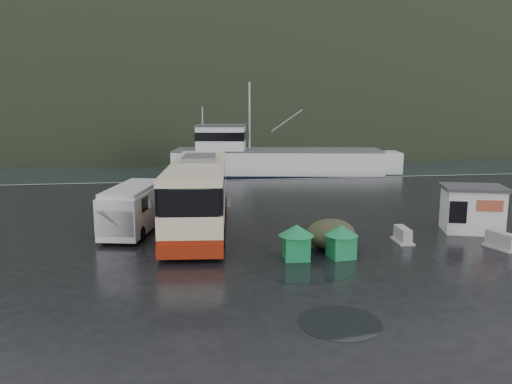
{
  "coord_description": "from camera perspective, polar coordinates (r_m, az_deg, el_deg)",
  "views": [
    {
      "loc": [
        -3.78,
        -22.16,
        6.44
      ],
      "look_at": [
        0.18,
        4.43,
        1.7
      ],
      "focal_mm": 35.0,
      "sensor_mm": 36.0,
      "label": 1
    }
  ],
  "objects": [
    {
      "name": "headland",
      "position": [
        272.59,
        -5.62,
        8.59
      ],
      "size": [
        780.0,
        540.0,
        570.0
      ],
      "primitive_type": "ellipsoid",
      "color": "black",
      "rests_on": "ground"
    },
    {
      "name": "ground",
      "position": [
        23.39,
        1.17,
        -5.99
      ],
      "size": [
        160.0,
        160.0,
        0.0
      ],
      "primitive_type": "plane",
      "color": "black",
      "rests_on": "ground"
    },
    {
      "name": "harbor_water",
      "position": [
        132.37,
        -6.87,
        7.13
      ],
      "size": [
        300.0,
        180.0,
        0.02
      ],
      "primitive_type": "cube",
      "color": "black",
      "rests_on": "ground"
    },
    {
      "name": "jersey_barrier_c",
      "position": [
        25.26,
        26.14,
        -5.82
      ],
      "size": [
        1.12,
        1.65,
        0.75
      ],
      "primitive_type": null,
      "rotation": [
        0.0,
        0.0,
        0.27
      ],
      "color": "#999993",
      "rests_on": "ground"
    },
    {
      "name": "jersey_barrier_a",
      "position": [
        24.35,
        9.27,
        -5.47
      ],
      "size": [
        0.92,
        1.64,
        0.79
      ],
      "primitive_type": null,
      "rotation": [
        0.0,
        0.0,
        -0.08
      ],
      "color": "#999993",
      "rests_on": "ground"
    },
    {
      "name": "quay_edge",
      "position": [
        42.82,
        -3.31,
        1.33
      ],
      "size": [
        160.0,
        0.6,
        1.5
      ],
      "primitive_type": "cube",
      "color": "#999993",
      "rests_on": "ground"
    },
    {
      "name": "puddles",
      "position": [
        19.18,
        6.16,
        -9.66
      ],
      "size": [
        4.3,
        8.78,
        0.01
      ],
      "color": "black",
      "rests_on": "ground"
    },
    {
      "name": "waste_bin_left",
      "position": [
        21.71,
        9.65,
        -7.4
      ],
      "size": [
        1.16,
        1.16,
        1.43
      ],
      "primitive_type": null,
      "rotation": [
        0.0,
        0.0,
        0.14
      ],
      "color": "#157A41",
      "rests_on": "ground"
    },
    {
      "name": "coach_bus",
      "position": [
        27.02,
        -6.47,
        -3.86
      ],
      "size": [
        4.47,
        13.35,
        3.71
      ],
      "primitive_type": null,
      "rotation": [
        0.0,
        0.0,
        -0.1
      ],
      "color": "beige",
      "rests_on": "ground"
    },
    {
      "name": "ticket_kiosk",
      "position": [
        27.97,
        23.3,
        -4.14
      ],
      "size": [
        3.57,
        3.09,
        2.37
      ],
      "primitive_type": null,
      "rotation": [
        0.0,
        0.0,
        -0.3
      ],
      "color": "silver",
      "rests_on": "ground"
    },
    {
      "name": "white_van",
      "position": [
        26.36,
        -13.7,
        -4.43
      ],
      "size": [
        3.17,
        6.05,
        2.4
      ],
      "primitive_type": null,
      "rotation": [
        0.0,
        0.0,
        -0.22
      ],
      "color": "silver",
      "rests_on": "ground"
    },
    {
      "name": "jersey_barrier_b",
      "position": [
        24.74,
        16.38,
        -5.5
      ],
      "size": [
        0.82,
        1.48,
        0.71
      ],
      "primitive_type": null,
      "rotation": [
        0.0,
        0.0,
        -0.08
      ],
      "color": "#999993",
      "rests_on": "ground"
    },
    {
      "name": "waste_bin_right",
      "position": [
        21.26,
        4.6,
        -7.66
      ],
      "size": [
        1.13,
        1.13,
        1.5
      ],
      "primitive_type": null,
      "rotation": [
        0.0,
        0.0,
        -0.05
      ],
      "color": "#157A41",
      "rests_on": "ground"
    },
    {
      "name": "dome_tent",
      "position": [
        23.27,
        8.52,
        -6.18
      ],
      "size": [
        3.22,
        3.72,
        1.22
      ],
      "primitive_type": null,
      "rotation": [
        0.0,
        0.0,
        -0.38
      ],
      "color": "#363821",
      "rests_on": "ground"
    },
    {
      "name": "fishing_trawler",
      "position": [
        51.73,
        2.45,
        2.83
      ],
      "size": [
        25.57,
        9.73,
        10.0
      ],
      "primitive_type": null,
      "rotation": [
        0.0,
        0.0,
        -0.17
      ],
      "color": "silver",
      "rests_on": "ground"
    }
  ]
}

